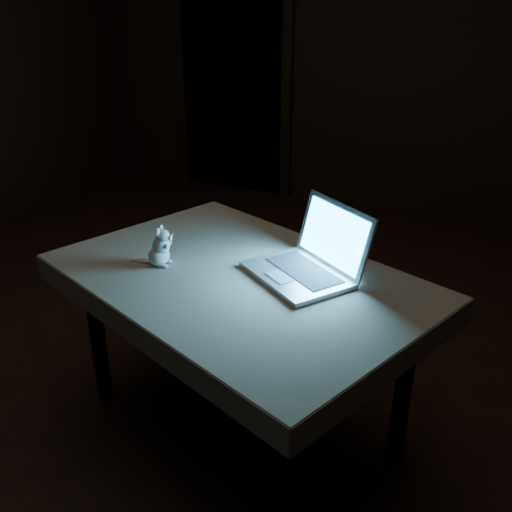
% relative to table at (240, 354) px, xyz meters
% --- Properties ---
extents(floor, '(5.00, 5.00, 0.00)m').
position_rel_table_xyz_m(floor, '(-0.26, 0.25, -0.33)').
color(floor, black).
rests_on(floor, ground).
extents(back_wall, '(4.50, 0.04, 2.60)m').
position_rel_table_xyz_m(back_wall, '(-0.26, 2.75, 0.97)').
color(back_wall, black).
rests_on(back_wall, ground).
extents(doorway, '(1.06, 0.36, 2.13)m').
position_rel_table_xyz_m(doorway, '(-1.36, 2.75, 0.73)').
color(doorway, black).
rests_on(doorway, back_wall).
extents(table, '(1.44, 1.20, 0.66)m').
position_rel_table_xyz_m(table, '(0.00, 0.00, 0.00)').
color(table, black).
rests_on(table, floor).
extents(tablecloth, '(1.60, 1.44, 0.09)m').
position_rel_table_xyz_m(tablecloth, '(-0.09, 0.02, 0.29)').
color(tablecloth, '#BBB39C').
rests_on(tablecloth, table).
extents(laptop, '(0.48, 0.47, 0.25)m').
position_rel_table_xyz_m(laptop, '(0.19, 0.07, 0.46)').
color(laptop, '#B7B8BC').
rests_on(laptop, tablecloth).
extents(plush_mouse, '(0.15, 0.15, 0.15)m').
position_rel_table_xyz_m(plush_mouse, '(-0.30, -0.04, 0.41)').
color(plush_mouse, silver).
rests_on(plush_mouse, tablecloth).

